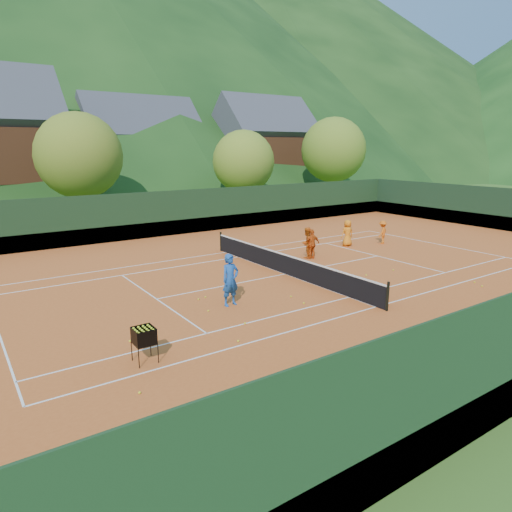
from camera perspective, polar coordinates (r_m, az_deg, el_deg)
ground at (r=21.45m, az=3.67°, el=-2.31°), size 400.00×400.00×0.00m
clay_court at (r=21.45m, az=3.67°, el=-2.29°), size 40.00×24.00×0.02m
mountain_far_right at (r=199.82m, az=-2.94°, el=25.49°), size 260.00×260.00×95.00m
coach at (r=17.01m, az=-3.22°, el=-3.00°), size 0.76×0.53×1.97m
student_a at (r=24.53m, az=6.37°, el=1.67°), size 0.96×0.85×1.65m
student_b at (r=24.33m, az=7.00°, el=1.49°), size 0.97×0.49×1.60m
student_c at (r=27.86m, az=11.36°, el=2.84°), size 0.84×0.62×1.58m
student_d at (r=29.04m, az=15.53°, el=2.89°), size 1.06×0.84×1.43m
tennis_ball_0 at (r=10.44m, az=3.38°, el=-20.09°), size 0.07×0.07×0.07m
tennis_ball_1 at (r=21.70m, az=13.60°, el=-2.34°), size 0.07×0.07×0.07m
tennis_ball_2 at (r=14.67m, az=-15.49°, el=-10.21°), size 0.07×0.07×0.07m
tennis_ball_4 at (r=17.95m, az=-7.21°, el=-5.39°), size 0.07×0.07×0.07m
tennis_ball_5 at (r=11.81m, az=-14.35°, el=-16.22°), size 0.07×0.07×0.07m
tennis_ball_6 at (r=16.70m, az=-5.99°, el=-6.82°), size 0.07×0.07×0.07m
tennis_ball_7 at (r=17.48m, az=6.01°, el=-5.88°), size 0.07×0.07×0.07m
tennis_ball_8 at (r=15.48m, az=-1.39°, el=-8.42°), size 0.07×0.07×0.07m
tennis_ball_9 at (r=22.18m, az=25.65°, el=-2.97°), size 0.07×0.07×0.07m
tennis_ball_10 at (r=18.17m, az=-6.35°, el=-5.13°), size 0.07×0.07×0.07m
tennis_ball_11 at (r=13.13m, az=13.59°, el=-12.99°), size 0.07×0.07×0.07m
tennis_ball_12 at (r=21.69m, az=26.41°, el=-3.40°), size 0.07×0.07×0.07m
tennis_ball_13 at (r=20.41m, az=15.25°, el=-3.44°), size 0.07×0.07×0.07m
tennis_ball_14 at (r=18.18m, az=4.40°, el=-5.07°), size 0.07×0.07×0.07m
tennis_ball_15 at (r=19.71m, az=11.96°, el=-3.85°), size 0.07×0.07×0.07m
tennis_ball_16 at (r=14.17m, az=-2.24°, el=-10.57°), size 0.07×0.07×0.07m
tennis_ball_17 at (r=22.93m, az=16.80°, el=-1.69°), size 0.07×0.07×0.07m
tennis_ball_18 at (r=20.47m, az=28.99°, el=-4.64°), size 0.07×0.07×0.07m
court_lines at (r=21.44m, az=3.68°, el=-2.25°), size 23.83×11.03×0.00m
tennis_net at (r=21.31m, az=3.70°, el=-0.97°), size 0.10×12.07×1.10m
perimeter_fence at (r=21.14m, az=3.73°, el=1.00°), size 40.40×24.24×3.00m
ball_hopper at (r=13.04m, az=-13.84°, el=-9.75°), size 0.57×0.57×1.00m
chalet_mid at (r=53.61m, az=-14.26°, el=12.17°), size 12.65×8.82×11.45m
chalet_right at (r=56.66m, az=0.93°, el=12.89°), size 11.50×8.82×11.91m
tree_b at (r=37.26m, az=-21.26°, el=11.61°), size 6.40×6.40×8.40m
tree_c at (r=41.96m, az=-1.57°, el=11.71°), size 5.60×5.60×7.35m
tree_d at (r=50.21m, az=9.65°, el=12.94°), size 6.80×6.80×8.93m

